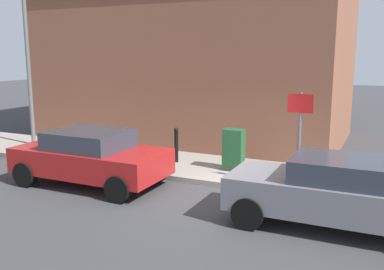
{
  "coord_description": "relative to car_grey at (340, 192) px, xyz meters",
  "views": [
    {
      "loc": [
        -9.12,
        -3.51,
        3.34
      ],
      "look_at": [
        1.0,
        1.26,
        1.2
      ],
      "focal_mm": 39.91,
      "sensor_mm": 36.0,
      "label": 1
    }
  ],
  "objects": [
    {
      "name": "ground",
      "position": [
        0.85,
        2.76,
        -0.74
      ],
      "size": [
        80.0,
        80.0,
        0.0
      ],
      "primitive_type": "plane",
      "color": "#38383A"
    },
    {
      "name": "sidewalk",
      "position": [
        2.7,
        8.76,
        -0.66
      ],
      "size": [
        2.7,
        30.0,
        0.15
      ],
      "primitive_type": "cube",
      "color": "gray",
      "rests_on": "ground"
    },
    {
      "name": "corner_building",
      "position": [
        7.41,
        6.32,
        3.8
      ],
      "size": [
        6.83,
        11.14,
        9.08
      ],
      "color": "brown",
      "rests_on": "ground"
    },
    {
      "name": "car_grey",
      "position": [
        0.0,
        0.0,
        0.0
      ],
      "size": [
        1.8,
        4.25,
        1.4
      ],
      "rotation": [
        0.0,
        0.0,
        1.58
      ],
      "color": "slate",
      "rests_on": "ground"
    },
    {
      "name": "car_red",
      "position": [
        0.24,
        6.13,
        0.01
      ],
      "size": [
        1.96,
        3.94,
        1.42
      ],
      "rotation": [
        0.0,
        0.0,
        1.58
      ],
      "color": "maroon",
      "rests_on": "ground"
    },
    {
      "name": "utility_cabinet",
      "position": [
        2.64,
        3.11,
        -0.05
      ],
      "size": [
        0.46,
        0.61,
        1.15
      ],
      "color": "#1E4C28",
      "rests_on": "sidewalk"
    },
    {
      "name": "bollard_near_cabinet",
      "position": [
        2.74,
        4.95,
        -0.03
      ],
      "size": [
        0.14,
        0.14,
        1.04
      ],
      "color": "black",
      "rests_on": "sidewalk"
    },
    {
      "name": "bollard_far_kerb",
      "position": [
        1.6,
        6.94,
        -0.03
      ],
      "size": [
        0.14,
        0.14,
        1.04
      ],
      "color": "black",
      "rests_on": "sidewalk"
    },
    {
      "name": "street_sign",
      "position": [
        1.76,
        1.17,
        0.93
      ],
      "size": [
        0.08,
        0.6,
        2.3
      ],
      "color": "#59595B",
      "rests_on": "sidewalk"
    },
    {
      "name": "lamppost",
      "position": [
        2.81,
        10.72,
        2.57
      ],
      "size": [
        0.2,
        0.44,
        5.72
      ],
      "color": "#59595B",
      "rests_on": "sidewalk"
    }
  ]
}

